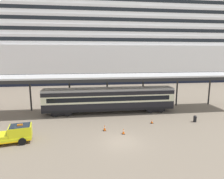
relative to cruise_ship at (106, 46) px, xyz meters
name	(u,v)px	position (x,y,z in m)	size (l,w,h in m)	color
ground_plane	(121,142)	(-4.06, -55.71, -12.55)	(400.00, 400.00, 0.00)	#746757
cruise_ship	(106,46)	(0.00, 0.00, 0.00)	(124.65, 30.49, 37.37)	black
platform_canopy	(109,77)	(-4.07, -44.06, -6.68)	(45.86, 5.76, 6.16)	#BEBEBE
train_carriage	(109,99)	(-4.07, -44.51, -10.25)	(21.12, 2.81, 4.11)	black
service_truck	(11,134)	(-16.02, -54.25, -11.56)	(5.49, 3.01, 2.02)	yellow
traffic_cone_near	(152,121)	(1.24, -50.41, -12.26)	(0.36, 0.36, 0.59)	black
traffic_cone_mid	(123,131)	(-3.43, -53.56, -12.21)	(0.36, 0.36, 0.70)	black
traffic_cone_far	(105,128)	(-5.59, -52.20, -12.17)	(0.36, 0.36, 0.77)	black
quay_bollard	(195,118)	(7.55, -50.64, -12.04)	(0.48, 0.48, 0.96)	black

